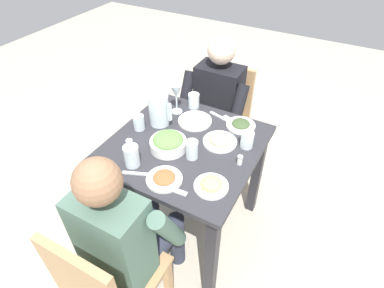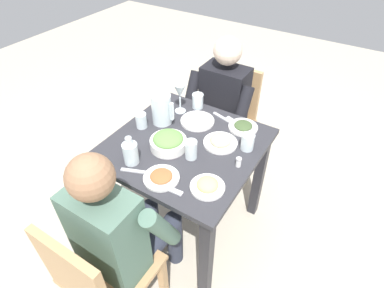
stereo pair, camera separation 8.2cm
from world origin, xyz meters
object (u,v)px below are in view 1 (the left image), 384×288
Objects in this scene: chair_near at (105,283)px; water_glass_by_pitcher at (247,140)px; water_glass_far_right at (194,101)px; salad_bowl at (168,142)px; water_pitcher at (159,110)px; salt_shaker at (240,160)px; dining_table at (185,162)px; oil_carafe at (132,156)px; plate_dolmas at (241,125)px; chair_far at (223,114)px; water_glass_center at (192,150)px; diner_near at (128,231)px; plate_beans at (220,140)px; diner_far at (213,111)px; water_glass_far_left at (139,122)px; plate_fries at (211,185)px; wine_glass at (176,93)px; plate_yoghurt at (195,120)px; plate_rice_curry at (164,178)px.

chair_near is 1.01m from water_glass_by_pitcher.
salad_bowl is at bearing -80.55° from water_glass_far_right.
salt_shaker is at bearing -10.65° from water_pitcher.
dining_table is 0.38m from oil_carafe.
chair_near is at bearing -84.90° from salad_bowl.
plate_dolmas is (0.22, 0.31, 0.16)m from dining_table.
water_glass_center is at bearing -78.44° from chair_far.
water_pitcher is at bearing 134.03° from salad_bowl.
water_pitcher reaches higher than water_glass_center.
salt_shaker is (0.02, -0.15, -0.02)m from water_glass_by_pitcher.
diner_near is (0.00, -0.56, 0.01)m from dining_table.
salad_bowl is 0.29m from plate_beans.
water_pitcher reaches higher than plate_dolmas.
chair_far is 0.62m from plate_dolmas.
plate_dolmas is 0.69m from oil_carafe.
diner_far reaches higher than water_pitcher.
water_glass_far_right is (-0.05, -0.20, 0.18)m from diner_far.
diner_near is at bearing -60.64° from water_glass_far_left.
water_glass_far_left is at bearing -166.33° from water_glass_by_pitcher.
chair_far is at bearing 90.00° from diner_far.
water_pitcher is at bearing 101.23° from oil_carafe.
salad_bowl is 1.86× the size of water_glass_center.
water_glass_far_right is (-0.05, -0.40, 0.33)m from chair_far.
diner_near is 0.37m from oil_carafe.
plate_fries is 0.69m from wine_glass.
diner_near reaches higher than water_glass_by_pitcher.
diner_far is at bearing 93.54° from chair_near.
dining_table is 4.34× the size of water_pitcher.
water_pitcher is 0.98× the size of plate_beans.
salad_bowl is (0.02, -0.63, 0.18)m from diner_far.
oil_carafe reaches higher than plate_fries.
water_glass_far_left is at bearing -125.55° from water_pitcher.
oil_carafe is (-0.43, -0.05, 0.04)m from plate_fries.
water_glass_by_pitcher reaches higher than plate_yoghurt.
chair_far reaches higher than plate_dolmas.
salt_shaker is at bearing 65.96° from chair_near.
plate_beans is (0.17, 0.86, 0.30)m from chair_near.
water_pitcher is 1.04× the size of plate_rice_curry.
water_glass_center is at bearing -1.00° from salad_bowl.
water_glass_by_pitcher is at bearing -57.10° from chair_far.
plate_dolmas is 0.33m from salt_shaker.
chair_near is 0.25m from diner_near.
water_pitcher reaches higher than chair_far.
plate_beans is at bearing -26.76° from plate_yoghurt.
wine_glass reaches higher than plate_dolmas.
diner_near reaches higher than water_glass_far_right.
diner_far is at bearing 94.19° from diner_near.
water_glass_far_right is 0.59m from salt_shaker.
water_pitcher is 0.97× the size of wine_glass.
water_pitcher is 2.05× the size of water_glass_far_left.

